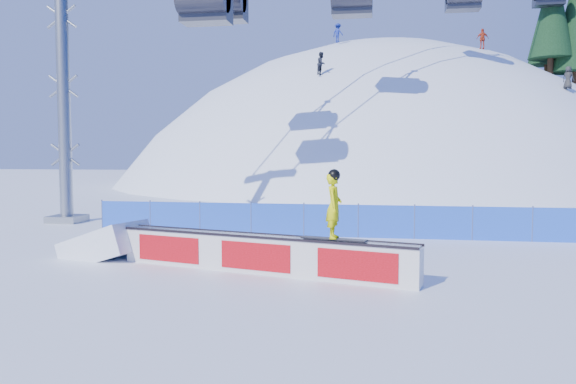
# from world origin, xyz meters

# --- Properties ---
(ground) EXTENTS (160.00, 160.00, 0.00)m
(ground) POSITION_xyz_m (0.00, 0.00, 0.00)
(ground) COLOR white
(ground) RESTS_ON ground
(snow_hill) EXTENTS (64.00, 64.00, 64.00)m
(snow_hill) POSITION_xyz_m (0.00, 42.00, -18.00)
(snow_hill) COLOR white
(snow_hill) RESTS_ON ground
(safety_fence) EXTENTS (22.05, 0.05, 1.30)m
(safety_fence) POSITION_xyz_m (0.00, 4.50, 0.60)
(safety_fence) COLOR blue
(safety_fence) RESTS_ON ground
(rail_box) EXTENTS (8.12, 2.77, 0.99)m
(rail_box) POSITION_xyz_m (-3.26, -1.95, 0.49)
(rail_box) COLOR silver
(rail_box) RESTS_ON ground
(snow_ramp) EXTENTS (2.80, 2.15, 1.54)m
(snow_ramp) POSITION_xyz_m (-8.24, -0.57, 0.00)
(snow_ramp) COLOR white
(snow_ramp) RESTS_ON ground
(snowboarder) EXTENTS (1.65, 0.72, 1.70)m
(snowboarder) POSITION_xyz_m (-1.32, -2.49, 1.83)
(snowboarder) COLOR black
(snowboarder) RESTS_ON rail_box
(distant_skiers) EXTENTS (18.76, 10.39, 6.66)m
(distant_skiers) POSITION_xyz_m (1.95, 30.40, 11.27)
(distant_skiers) COLOR black
(distant_skiers) RESTS_ON ground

